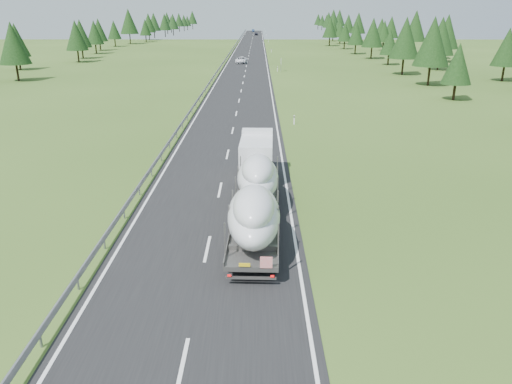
{
  "coord_description": "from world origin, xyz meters",
  "views": [
    {
      "loc": [
        2.62,
        -23.16,
        11.58
      ],
      "look_at": [
        2.5,
        3.64,
        1.82
      ],
      "focal_mm": 35.0,
      "sensor_mm": 36.0,
      "label": 1
    }
  ],
  "objects_px": {
    "boat_truck": "(256,185)",
    "distant_car_blue": "(253,31)",
    "distant_car_dark": "(256,34)",
    "distant_van": "(241,60)",
    "highway_sign": "(281,62)"
  },
  "relations": [
    {
      "from": "highway_sign",
      "to": "distant_van",
      "type": "xyz_separation_m",
      "value": [
        -8.59,
        16.82,
        -1.08
      ]
    },
    {
      "from": "highway_sign",
      "to": "distant_van",
      "type": "height_order",
      "value": "highway_sign"
    },
    {
      "from": "distant_van",
      "to": "distant_car_blue",
      "type": "distance_m",
      "value": 184.78
    },
    {
      "from": "distant_van",
      "to": "highway_sign",
      "type": "bearing_deg",
      "value": -59.87
    },
    {
      "from": "boat_truck",
      "to": "distant_car_blue",
      "type": "distance_m",
      "value": 277.37
    },
    {
      "from": "distant_car_dark",
      "to": "boat_truck",
      "type": "bearing_deg",
      "value": -86.72
    },
    {
      "from": "distant_van",
      "to": "distant_car_blue",
      "type": "xyz_separation_m",
      "value": [
        1.02,
        184.78,
        -0.01
      ]
    },
    {
      "from": "boat_truck",
      "to": "distant_car_dark",
      "type": "relative_size",
      "value": 4.55
    },
    {
      "from": "highway_sign",
      "to": "distant_car_blue",
      "type": "distance_m",
      "value": 201.75
    },
    {
      "from": "boat_truck",
      "to": "distant_car_blue",
      "type": "height_order",
      "value": "boat_truck"
    },
    {
      "from": "highway_sign",
      "to": "distant_car_blue",
      "type": "relative_size",
      "value": 0.6
    },
    {
      "from": "distant_van",
      "to": "distant_car_blue",
      "type": "bearing_deg",
      "value": 92.75
    },
    {
      "from": "distant_car_blue",
      "to": "boat_truck",
      "type": "bearing_deg",
      "value": -90.59
    },
    {
      "from": "boat_truck",
      "to": "distant_van",
      "type": "xyz_separation_m",
      "value": [
        -3.89,
        92.57,
        -1.28
      ]
    },
    {
      "from": "highway_sign",
      "to": "boat_truck",
      "type": "xyz_separation_m",
      "value": [
        -4.7,
        -75.75,
        0.2
      ]
    }
  ]
}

